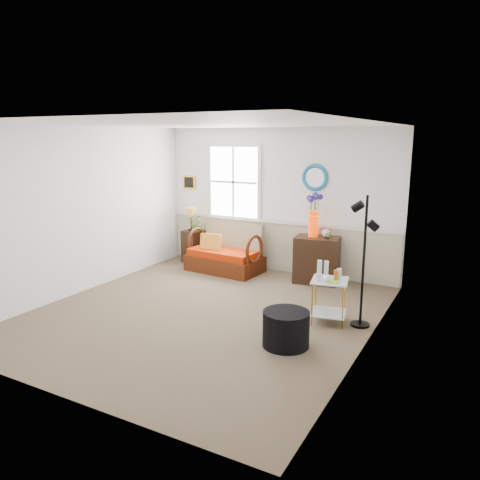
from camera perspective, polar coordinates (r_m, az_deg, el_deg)
The scene contains 19 objects.
floor at distance 6.71m, azimuth -4.31°, elevation -8.85°, with size 4.50×5.00×0.01m, color brown.
ceiling at distance 6.26m, azimuth -4.71°, elevation 13.93°, with size 4.50×5.00×0.01m, color white.
walls at distance 6.36m, azimuth -4.50°, elevation 2.14°, with size 4.51×5.01×2.60m.
wainscot at distance 8.67m, azimuth 4.49°, elevation -0.80°, with size 4.46×0.02×0.90m, color #BEB697.
chair_rail at distance 8.57m, azimuth 4.52°, elevation 2.24°, with size 4.46×0.04×0.06m, color white.
window at distance 8.88m, azimuth -0.77°, elevation 7.07°, with size 1.14×0.06×1.44m, color white, non-canonical shape.
picture at distance 9.42m, azimuth -6.20°, elevation 7.01°, with size 0.28×0.03×0.28m, color #BF8F24.
mirror at distance 8.22m, azimuth 9.15°, elevation 7.53°, with size 0.47×0.47×0.07m, color #1373A4.
loveseat at distance 8.59m, azimuth -1.87°, elevation -0.97°, with size 1.35×0.76×0.88m, color #5F290F, non-canonical shape.
throw_pillow at distance 8.69m, azimuth -3.59°, elevation -0.53°, with size 0.39×0.10×0.39m, color orange, non-canonical shape.
lamp_stand at distance 9.31m, azimuth -5.69°, elevation -0.76°, with size 0.35×0.35×0.63m, color black, non-canonical shape.
table_lamp at distance 9.19m, azimuth -5.98°, elevation 2.51°, with size 0.25×0.25×0.46m, color #C5792A, non-canonical shape.
potted_plant at distance 9.10m, azimuth -5.25°, elevation 1.82°, with size 0.31×0.34×0.27m, color #48712B.
cabinet at distance 8.05m, azimuth 9.34°, elevation -2.40°, with size 0.74×0.47×0.79m, color black, non-canonical shape.
flower_vase at distance 7.95m, azimuth 8.98°, elevation 3.01°, with size 0.21×0.21×0.72m, color #E92F00, non-canonical shape.
side_table at distance 6.39m, azimuth 10.78°, elevation -7.33°, with size 0.46×0.46×0.59m, color #AF8028, non-canonical shape.
tabletop_items at distance 6.31m, azimuth 10.77°, elevation -3.68°, with size 0.38×0.38×0.23m, color silver, non-canonical shape.
floor_lamp at distance 6.20m, azimuth 14.83°, elevation -2.64°, with size 0.25×0.25×1.73m, color black, non-canonical shape.
ottoman at distance 5.66m, azimuth 5.62°, elevation -10.71°, with size 0.56×0.56×0.43m, color black.
Camera 1 is at (3.40, -5.25, 2.44)m, focal length 35.00 mm.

